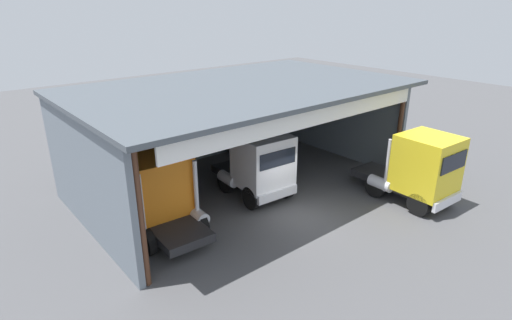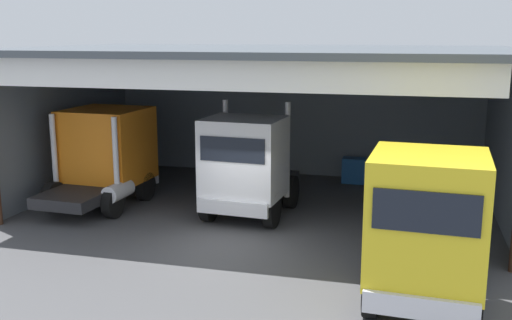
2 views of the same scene
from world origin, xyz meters
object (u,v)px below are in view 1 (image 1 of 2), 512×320
(truck_orange_center_bay, at_px, (158,192))
(truck_white_center_left_bay, at_px, (259,166))
(truck_yellow_right_bay, at_px, (420,168))
(oil_drum, at_px, (156,167))
(tool_cart, at_px, (238,147))

(truck_orange_center_bay, xyz_separation_m, truck_white_center_left_bay, (5.16, -0.35, -0.06))
(truck_orange_center_bay, height_order, truck_yellow_right_bay, truck_yellow_right_bay)
(truck_orange_center_bay, relative_size, oil_drum, 4.98)
(truck_white_center_left_bay, xyz_separation_m, oil_drum, (-2.55, 5.89, -1.23))
(truck_orange_center_bay, relative_size, truck_white_center_left_bay, 0.98)
(truck_white_center_left_bay, relative_size, oil_drum, 5.08)
(truck_white_center_left_bay, bearing_deg, truck_yellow_right_bay, 139.46)
(truck_white_center_left_bay, height_order, tool_cart, truck_white_center_left_bay)
(truck_yellow_right_bay, bearing_deg, truck_orange_center_bay, -25.07)
(tool_cart, bearing_deg, truck_white_center_left_bay, -117.63)
(truck_white_center_left_bay, relative_size, tool_cart, 4.75)
(truck_white_center_left_bay, relative_size, truck_yellow_right_bay, 0.94)
(tool_cart, bearing_deg, oil_drum, 175.51)
(truck_orange_center_bay, bearing_deg, truck_yellow_right_bay, -25.06)
(oil_drum, relative_size, tool_cart, 0.93)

